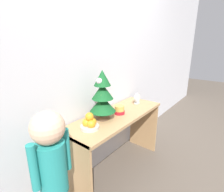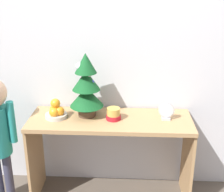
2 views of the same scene
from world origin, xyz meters
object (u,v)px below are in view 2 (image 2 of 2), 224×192
at_px(fruit_bowl, 56,111).
at_px(desk_clock, 166,111).
at_px(mini_tree, 86,86).
at_px(singing_bowl, 113,114).

relative_size(fruit_bowl, desk_clock, 1.21).
relative_size(mini_tree, singing_bowl, 4.42).
distance_m(mini_tree, desk_clock, 0.61).
xyz_separation_m(mini_tree, desk_clock, (0.58, -0.04, -0.17)).
xyz_separation_m(singing_bowl, desk_clock, (0.38, 0.01, 0.02)).
distance_m(mini_tree, fruit_bowl, 0.29).
height_order(fruit_bowl, singing_bowl, fruit_bowl).
bearing_deg(singing_bowl, mini_tree, 164.98).
bearing_deg(fruit_bowl, singing_bowl, -1.11).
distance_m(fruit_bowl, desk_clock, 0.80).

